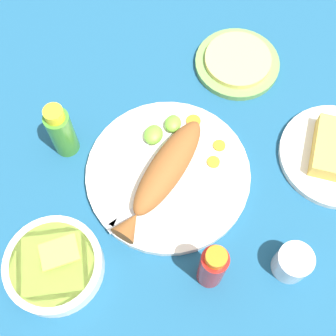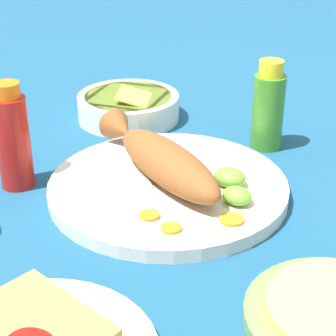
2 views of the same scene
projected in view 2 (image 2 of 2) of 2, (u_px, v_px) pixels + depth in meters
The scene contains 13 objects.
ground_plane at pixel (168, 194), 0.80m from camera, with size 4.00×4.00×0.00m, color navy.
main_plate at pixel (168, 188), 0.79m from camera, with size 0.31×0.31×0.02m, color silver.
fried_fish at pixel (161, 159), 0.79m from camera, with size 0.27×0.12×0.05m.
fork_near at pixel (140, 157), 0.85m from camera, with size 0.15×0.13×0.00m.
fork_far at pixel (174, 153), 0.86m from camera, with size 0.19×0.04×0.00m.
carrot_slice_near at pixel (149, 215), 0.71m from camera, with size 0.02×0.02×0.00m, color orange.
carrot_slice_mid at pixel (171, 228), 0.69m from camera, with size 0.02×0.02×0.00m, color orange.
carrot_slice_far at pixel (232, 219), 0.70m from camera, with size 0.03×0.03×0.00m, color orange.
lime_wedge_main at pixel (237, 196), 0.74m from camera, with size 0.04×0.03×0.02m, color #6BB233.
lime_wedge_side at pixel (230, 177), 0.78m from camera, with size 0.04×0.04×0.02m, color #6BB233.
hot_sauce_bottle_red at pixel (13, 139), 0.79m from camera, with size 0.04×0.04×0.14m.
hot_sauce_bottle_green at pixel (268, 108), 0.90m from camera, with size 0.05×0.05×0.14m.
guacamole_bowl at pixel (128, 106), 1.01m from camera, with size 0.17×0.17×0.05m.
Camera 2 is at (0.47, -0.51, 0.39)m, focal length 65.00 mm.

